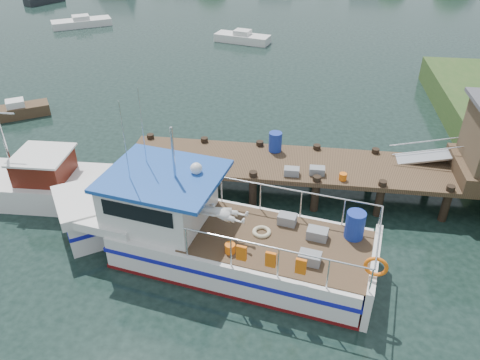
# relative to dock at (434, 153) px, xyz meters

# --- Properties ---
(ground_plane) EXTENTS (160.00, 160.00, 0.00)m
(ground_plane) POSITION_rel_dock_xyz_m (-6.51, -0.01, -2.24)
(ground_plane) COLOR black
(dock) EXTENTS (16.60, 3.00, 4.78)m
(dock) POSITION_rel_dock_xyz_m (0.00, 0.00, 0.00)
(dock) COLOR #463321
(dock) RESTS_ON ground
(lobster_boat) EXTENTS (12.10, 5.36, 5.82)m
(lobster_boat) POSITION_rel_dock_xyz_m (-8.45, -4.56, -1.19)
(lobster_boat) COLOR silver
(lobster_boat) RESTS_ON ground
(work_boat) EXTENTS (8.41, 2.80, 4.42)m
(work_boat) POSITION_rel_dock_xyz_m (-16.39, -1.99, -1.54)
(work_boat) COLOR silver
(work_boat) RESTS_ON ground
(moored_rowboat) EXTENTS (3.50, 2.84, 0.99)m
(moored_rowboat) POSITION_rel_dock_xyz_m (-21.20, 5.46, -1.87)
(moored_rowboat) COLOR #463321
(moored_rowboat) RESTS_ON ground
(moored_a) EXTENTS (5.40, 4.28, 0.97)m
(moored_a) POSITION_rel_dock_xyz_m (-25.96, 24.92, -1.88)
(moored_a) COLOR silver
(moored_a) RESTS_ON ground
(moored_b) EXTENTS (4.79, 2.64, 1.00)m
(moored_b) POSITION_rel_dock_xyz_m (-10.52, 21.81, -1.87)
(moored_b) COLOR silver
(moored_b) RESTS_ON ground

